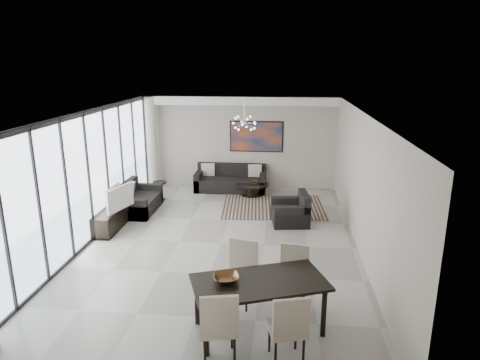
# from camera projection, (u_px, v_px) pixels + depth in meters

# --- Properties ---
(room_shell) EXTENTS (6.00, 9.00, 2.90)m
(room_shell) POSITION_uv_depth(u_px,v_px,m) (241.00, 182.00, 9.15)
(room_shell) COLOR #A8A39B
(room_shell) RESTS_ON ground
(window_wall) EXTENTS (0.37, 8.95, 2.90)m
(window_wall) POSITION_uv_depth(u_px,v_px,m) (93.00, 177.00, 9.46)
(window_wall) COLOR silver
(window_wall) RESTS_ON floor
(soffit) EXTENTS (5.98, 0.40, 0.26)m
(soffit) POSITION_uv_depth(u_px,v_px,m) (240.00, 101.00, 12.96)
(soffit) COLOR white
(soffit) RESTS_ON room_shell
(painting) EXTENTS (1.68, 0.04, 0.98)m
(painting) POSITION_uv_depth(u_px,v_px,m) (256.00, 137.00, 13.37)
(painting) COLOR #B24C18
(painting) RESTS_ON room_shell
(chandelier) EXTENTS (0.66, 0.66, 0.71)m
(chandelier) POSITION_uv_depth(u_px,v_px,m) (244.00, 123.00, 11.32)
(chandelier) COLOR silver
(chandelier) RESTS_ON room_shell
(rug) EXTENTS (2.90, 2.30, 0.01)m
(rug) POSITION_uv_depth(u_px,v_px,m) (273.00, 206.00, 11.97)
(rug) COLOR black
(rug) RESTS_ON floor
(coffee_table) EXTENTS (1.01, 1.01, 0.35)m
(coffee_table) POSITION_uv_depth(u_px,v_px,m) (252.00, 188.00, 12.98)
(coffee_table) COLOR black
(coffee_table) RESTS_ON floor
(bowl_coffee) EXTENTS (0.26, 0.26, 0.07)m
(bowl_coffee) POSITION_uv_depth(u_px,v_px,m) (254.00, 182.00, 12.94)
(bowl_coffee) COLOR brown
(bowl_coffee) RESTS_ON coffee_table
(sofa_main) EXTENTS (2.19, 0.90, 0.80)m
(sofa_main) POSITION_uv_depth(u_px,v_px,m) (231.00, 182.00, 13.44)
(sofa_main) COLOR black
(sofa_main) RESTS_ON floor
(loveseat) EXTENTS (0.88, 1.57, 0.79)m
(loveseat) POSITION_uv_depth(u_px,v_px,m) (138.00, 202.00, 11.56)
(loveseat) COLOR black
(loveseat) RESTS_ON floor
(armchair) EXTENTS (0.99, 1.03, 0.78)m
(armchair) POSITION_uv_depth(u_px,v_px,m) (292.00, 213.00, 10.71)
(armchair) COLOR black
(armchair) RESTS_ON floor
(side_table) EXTENTS (0.40, 0.40, 0.55)m
(side_table) POSITION_uv_depth(u_px,v_px,m) (160.00, 188.00, 12.46)
(side_table) COLOR black
(side_table) RESTS_ON floor
(tv_console) EXTENTS (0.45, 1.59, 0.50)m
(tv_console) POSITION_uv_depth(u_px,v_px,m) (112.00, 218.00, 10.40)
(tv_console) COLOR black
(tv_console) RESTS_ON floor
(television) EXTENTS (0.38, 1.00, 0.57)m
(television) POSITION_uv_depth(u_px,v_px,m) (117.00, 198.00, 10.22)
(television) COLOR gray
(television) RESTS_ON tv_console
(dining_table) EXTENTS (2.19, 1.60, 0.82)m
(dining_table) POSITION_uv_depth(u_px,v_px,m) (259.00, 286.00, 6.32)
(dining_table) COLOR black
(dining_table) RESTS_ON floor
(dining_chair_sw) EXTENTS (0.59, 0.59, 1.09)m
(dining_chair_sw) POSITION_uv_depth(u_px,v_px,m) (219.00, 323.00, 5.61)
(dining_chair_sw) COLOR #BAB29A
(dining_chair_sw) RESTS_ON floor
(dining_chair_se) EXTENTS (0.59, 0.59, 1.05)m
(dining_chair_se) POSITION_uv_depth(u_px,v_px,m) (289.00, 325.00, 5.61)
(dining_chair_se) COLOR #BAB29A
(dining_chair_se) RESTS_ON floor
(dining_chair_nw) EXTENTS (0.60, 0.60, 1.07)m
(dining_chair_nw) POSITION_uv_depth(u_px,v_px,m) (241.00, 267.00, 7.15)
(dining_chair_nw) COLOR #BAB29A
(dining_chair_nw) RESTS_ON floor
(dining_chair_ne) EXTENTS (0.53, 0.53, 1.03)m
(dining_chair_ne) POSITION_uv_depth(u_px,v_px,m) (294.00, 271.00, 7.06)
(dining_chair_ne) COLOR #BAB29A
(dining_chair_ne) RESTS_ON floor
(bowl_dining) EXTENTS (0.46, 0.46, 0.09)m
(bowl_dining) POSITION_uv_depth(u_px,v_px,m) (226.00, 278.00, 6.28)
(bowl_dining) COLOR brown
(bowl_dining) RESTS_ON dining_table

